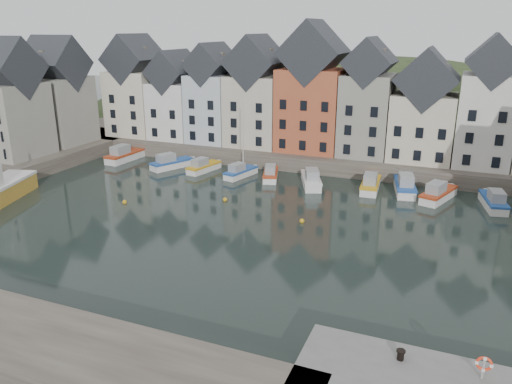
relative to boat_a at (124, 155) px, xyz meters
The scene contains 18 objects.
ground 31.57m from the boat_a, 36.18° to the right, with size 260.00×260.00×0.00m, color black.
far_quay 27.90m from the boat_a, 24.06° to the left, with size 90.00×16.00×2.00m, color #453B35.
hillside 48.97m from the boat_a, 55.71° to the left, with size 153.60×70.40×64.00m.
far_terrace 31.24m from the boat_a, 18.10° to the left, with size 72.37×8.16×17.78m.
left_terrace 14.23m from the boat_a, 154.04° to the right, with size 7.65×17.00×15.69m.
mooring_buoys 25.26m from the boat_a, 31.76° to the right, with size 20.50×5.50×0.50m.
boat_a is the anchor object (origin of this frame).
boat_b 8.54m from the boat_a, ahead, with size 4.34×6.48×2.39m.
boat_c 13.49m from the boat_a, ahead, with size 2.88×5.91×2.18m.
boat_d 19.17m from the boat_a, ahead, with size 2.95×5.77×10.56m.
boat_e 23.17m from the boat_a, ahead, with size 3.39×5.94×2.18m.
boat_f 28.89m from the boat_a, ahead, with size 4.35×6.86×2.52m.
boat_g 35.95m from the boat_a, ahead, with size 2.49×6.52×2.45m.
boat_h 39.85m from the boat_a, ahead, with size 3.47×7.24×2.67m.
boat_i 43.69m from the boat_a, ahead, with size 4.00×6.81×2.50m.
boat_j 49.44m from the boat_a, ahead, with size 3.02×6.40×2.36m.
mooring_bollard 55.94m from the boat_a, 38.92° to the right, with size 0.48×0.48×0.56m.
life_ring_post 59.10m from the boat_a, 36.55° to the right, with size 0.80×0.17×1.30m.
Camera 1 is at (19.41, -39.88, 18.59)m, focal length 35.00 mm.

